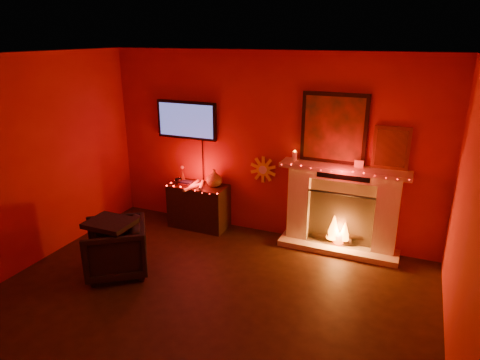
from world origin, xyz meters
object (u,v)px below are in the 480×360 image
(sunburst_clock, at_px, (263,170))
(armchair, at_px, (116,248))
(fireplace, at_px, (342,201))
(tv, at_px, (187,120))
(console_table, at_px, (199,204))

(sunburst_clock, height_order, armchair, sunburst_clock)
(fireplace, relative_size, tv, 1.76)
(sunburst_clock, bearing_deg, fireplace, -4.37)
(sunburst_clock, bearing_deg, tv, -178.76)
(tv, relative_size, sunburst_clock, 3.10)
(console_table, distance_m, armchair, 1.68)
(fireplace, bearing_deg, armchair, -144.23)
(tv, bearing_deg, console_table, -34.32)
(sunburst_clock, xyz_separation_m, console_table, (-0.97, -0.22, -0.62))
(sunburst_clock, relative_size, console_table, 0.42)
(fireplace, height_order, console_table, fireplace)
(armchair, bearing_deg, tv, 143.38)
(armchair, bearing_deg, sunburst_clock, 109.96)
(fireplace, relative_size, armchair, 2.90)
(armchair, bearing_deg, console_table, 133.74)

